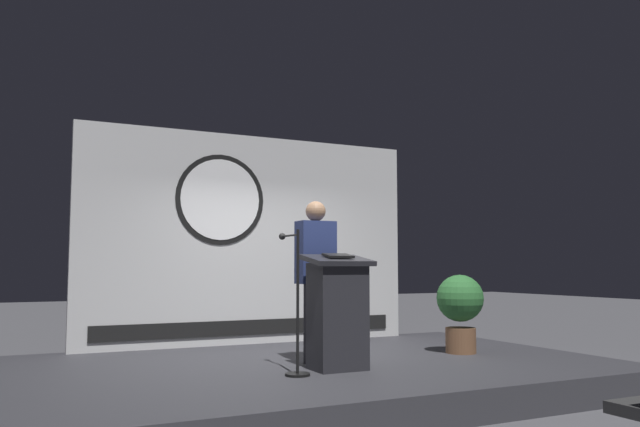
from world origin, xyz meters
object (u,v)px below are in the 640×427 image
speaker_person (316,279)px  potted_plant (460,306)px  microphone_stand (295,324)px  podium (337,312)px

speaker_person → potted_plant: 1.93m
microphone_stand → potted_plant: bearing=12.5°
speaker_person → microphone_stand: (-0.49, -0.57, -0.41)m
speaker_person → potted_plant: size_ratio=1.87×
podium → speaker_person: size_ratio=0.67×
microphone_stand → speaker_person: bearing=49.5°
podium → potted_plant: (1.89, 0.44, -0.01)m
potted_plant → podium: bearing=-167.0°
podium → speaker_person: (-0.01, 0.48, 0.32)m
podium → microphone_stand: size_ratio=0.84×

